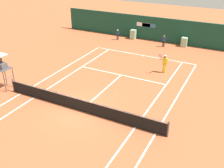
# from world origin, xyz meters

# --- Properties ---
(ground_plane) EXTENTS (80.00, 80.00, 0.01)m
(ground_plane) POSITION_xyz_m (-0.00, 0.58, 0.00)
(ground_plane) COLOR #B25633
(tennis_net) EXTENTS (12.10, 0.10, 1.07)m
(tennis_net) POSITION_xyz_m (0.00, 0.00, 0.51)
(tennis_net) COLOR #4C4C51
(tennis_net) RESTS_ON ground_plane
(sponsor_back_wall) EXTENTS (25.00, 1.02, 2.77)m
(sponsor_back_wall) POSITION_xyz_m (-0.02, 16.97, 1.34)
(sponsor_back_wall) COLOR #144233
(sponsor_back_wall) RESTS_ON ground_plane
(umpire_chair) EXTENTS (1.00, 1.00, 2.76)m
(umpire_chair) POSITION_xyz_m (-6.95, 0.14, 1.79)
(umpire_chair) COLOR #47474C
(umpire_chair) RESTS_ON ground_plane
(player_on_baseline) EXTENTS (0.72, 0.67, 1.85)m
(player_on_baseline) POSITION_xyz_m (3.12, 8.55, 0.98)
(player_on_baseline) COLOR yellow
(player_on_baseline) RESTS_ON ground_plane
(ball_kid_centre_post) EXTENTS (0.44, 0.19, 1.31)m
(ball_kid_centre_post) POSITION_xyz_m (0.99, 15.23, 0.75)
(ball_kid_centre_post) COLOR black
(ball_kid_centre_post) RESTS_ON ground_plane
(ball_kid_right_post) EXTENTS (0.42, 0.17, 1.25)m
(ball_kid_right_post) POSITION_xyz_m (-4.69, 15.23, 0.72)
(ball_kid_right_post) COLOR black
(ball_kid_right_post) RESTS_ON ground_plane
(tennis_ball_near_service_line) EXTENTS (0.07, 0.07, 0.07)m
(tennis_ball_near_service_line) POSITION_xyz_m (1.17, 3.09, 0.03)
(tennis_ball_near_service_line) COLOR #CCE033
(tennis_ball_near_service_line) RESTS_ON ground_plane
(tennis_ball_by_sideline) EXTENTS (0.07, 0.07, 0.07)m
(tennis_ball_by_sideline) POSITION_xyz_m (3.70, 7.15, 0.03)
(tennis_ball_by_sideline) COLOR #CCE033
(tennis_ball_by_sideline) RESTS_ON ground_plane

